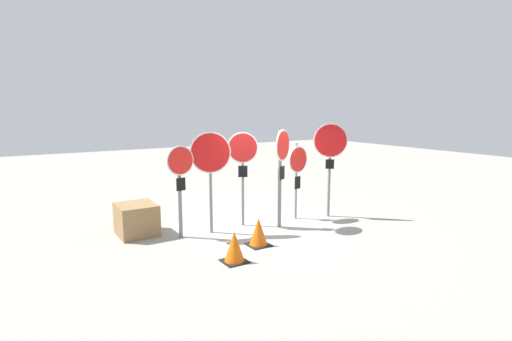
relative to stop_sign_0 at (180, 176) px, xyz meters
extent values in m
plane|color=gray|center=(2.05, -0.21, -1.42)|extent=(40.00, 40.00, 0.00)
cylinder|color=slate|center=(-0.01, 0.04, -0.44)|extent=(0.09, 0.09, 1.96)
cylinder|color=white|center=(0.00, -0.02, 0.36)|extent=(0.66, 0.11, 0.67)
cylinder|color=red|center=(0.01, -0.04, 0.36)|extent=(0.60, 0.10, 0.61)
cube|color=black|center=(0.00, -0.02, -0.18)|extent=(0.22, 0.05, 0.29)
cylinder|color=slate|center=(0.74, -0.02, -0.21)|extent=(0.07, 0.07, 2.42)
cylinder|color=white|center=(0.72, -0.07, 0.50)|extent=(0.92, 0.31, 0.95)
cylinder|color=red|center=(0.71, -0.09, 0.50)|extent=(0.86, 0.29, 0.89)
cylinder|color=slate|center=(1.67, 0.10, -0.27)|extent=(0.07, 0.07, 2.31)
cylinder|color=white|center=(1.65, 0.04, 0.55)|extent=(0.70, 0.35, 0.76)
cylinder|color=red|center=(1.64, 0.03, 0.55)|extent=(0.64, 0.32, 0.70)
cube|color=black|center=(1.65, 0.04, -0.03)|extent=(0.22, 0.12, 0.28)
cylinder|color=slate|center=(2.37, -0.51, -0.22)|extent=(0.09, 0.09, 2.39)
cylinder|color=white|center=(2.41, -0.56, 0.62)|extent=(0.66, 0.41, 0.75)
cylinder|color=red|center=(2.42, -0.58, 0.62)|extent=(0.61, 0.38, 0.69)
cube|color=black|center=(2.41, -0.56, -0.05)|extent=(0.21, 0.14, 0.32)
cylinder|color=slate|center=(3.18, -0.11, -0.40)|extent=(0.06, 0.06, 2.03)
cylinder|color=white|center=(3.19, -0.16, 0.18)|extent=(0.69, 0.16, 0.70)
cylinder|color=red|center=(3.20, -0.18, 0.18)|extent=(0.63, 0.15, 0.64)
cube|color=black|center=(3.19, -0.16, -0.44)|extent=(0.21, 0.06, 0.33)
cylinder|color=slate|center=(4.07, -0.41, -0.23)|extent=(0.08, 0.08, 2.37)
cylinder|color=white|center=(4.04, -0.46, 0.66)|extent=(0.76, 0.53, 0.91)
cylinder|color=red|center=(4.03, -0.48, 0.66)|extent=(0.71, 0.50, 0.85)
cube|color=black|center=(4.04, -0.46, 0.03)|extent=(0.20, 0.15, 0.25)
cube|color=black|center=(0.32, -1.91, -1.41)|extent=(0.47, 0.47, 0.02)
cone|color=#E05B0C|center=(0.32, -1.91, -1.10)|extent=(0.39, 0.39, 0.59)
cube|color=black|center=(1.21, -1.37, -1.41)|extent=(0.47, 0.47, 0.02)
cone|color=#E05B0C|center=(1.21, -1.37, -1.11)|extent=(0.39, 0.39, 0.59)
cube|color=olive|center=(-0.81, 0.75, -1.05)|extent=(0.85, 0.94, 0.73)
camera|label=1|loc=(-3.22, -8.34, 1.53)|focal=28.00mm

